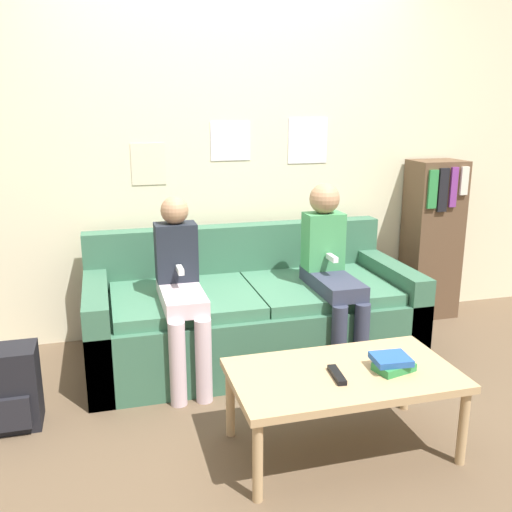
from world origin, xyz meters
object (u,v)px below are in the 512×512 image
(bookshelf, at_px, (432,239))
(backpack, at_px, (13,388))
(person_right, at_px, (331,265))
(coffee_table, at_px, (343,380))
(couch, at_px, (250,315))
(person_left, at_px, (180,283))
(tv_remote, at_px, (337,375))

(bookshelf, bearing_deg, backpack, -163.16)
(person_right, distance_m, backpack, 1.89)
(person_right, bearing_deg, coffee_table, -108.80)
(couch, distance_m, coffee_table, 1.14)
(couch, relative_size, person_left, 1.90)
(backpack, bearing_deg, person_right, 9.65)
(person_right, height_order, backpack, person_right)
(person_right, xyz_separation_m, backpack, (-1.82, -0.31, -0.42))
(couch, distance_m, person_right, 0.61)
(couch, distance_m, tv_remote, 1.18)
(couch, relative_size, tv_remote, 11.67)
(coffee_table, relative_size, tv_remote, 5.95)
(tv_remote, distance_m, bookshelf, 2.09)
(tv_remote, bearing_deg, backpack, 161.02)
(bookshelf, relative_size, backpack, 2.81)
(tv_remote, relative_size, backpack, 0.41)
(person_left, xyz_separation_m, backpack, (-0.89, -0.30, -0.38))
(couch, height_order, person_left, person_left)
(coffee_table, relative_size, person_right, 0.93)
(tv_remote, height_order, backpack, same)
(person_right, height_order, tv_remote, person_right)
(couch, bearing_deg, bookshelf, 13.28)
(couch, relative_size, coffee_table, 1.96)
(person_right, xyz_separation_m, tv_remote, (-0.37, -0.97, -0.22))
(couch, bearing_deg, backpack, -159.38)
(person_right, relative_size, tv_remote, 6.38)
(person_left, height_order, tv_remote, person_left)
(person_right, distance_m, bookshelf, 1.19)
(person_left, bearing_deg, person_right, 0.69)
(person_left, distance_m, person_right, 0.92)
(tv_remote, xyz_separation_m, backpack, (-1.45, 0.66, -0.20))
(couch, height_order, bookshelf, bookshelf)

